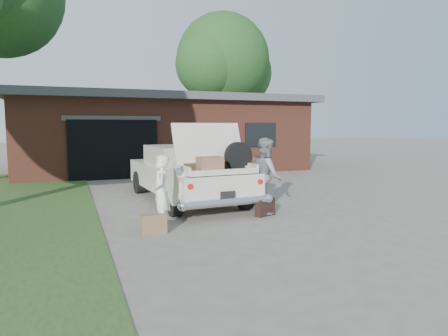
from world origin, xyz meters
name	(u,v)px	position (x,y,z in m)	size (l,w,h in m)	color
ground	(235,226)	(0.00, 0.00, 0.00)	(90.00, 90.00, 0.00)	gray
house	(160,132)	(0.98, 11.47, 1.67)	(12.80, 7.80, 3.30)	brown
tree_right	(224,64)	(6.26, 16.75, 5.83)	(6.68, 5.81, 8.99)	#38281E
sedan	(187,173)	(-0.15, 2.93, 0.75)	(2.32, 5.21, 2.05)	beige
woman_left	(161,193)	(-1.43, 0.21, 0.72)	(0.52, 0.34, 1.44)	white
woman_right	(266,175)	(1.12, 0.85, 0.86)	(0.84, 0.65, 1.72)	gray
suitcase_left	(154,224)	(-1.62, 0.00, 0.18)	(0.47, 0.15, 0.36)	brown
suitcase_right	(265,207)	(0.97, 0.58, 0.19)	(0.50, 0.16, 0.39)	black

